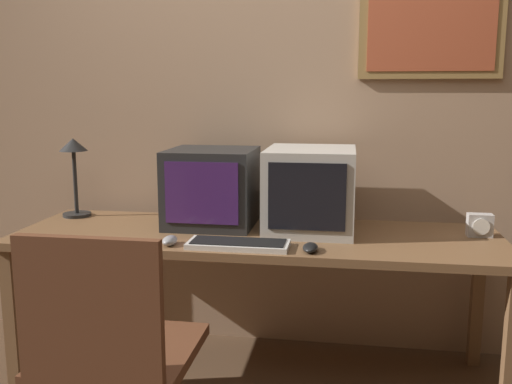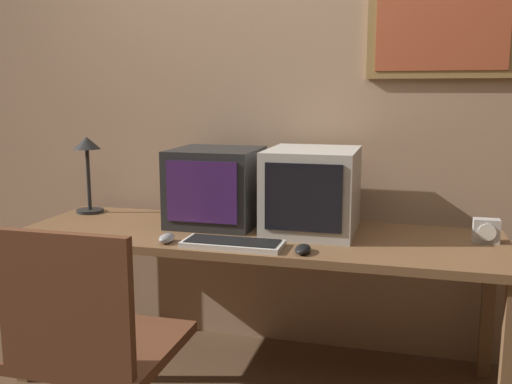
{
  "view_description": "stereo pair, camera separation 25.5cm",
  "coord_description": "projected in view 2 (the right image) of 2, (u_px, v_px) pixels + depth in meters",
  "views": [
    {
      "loc": [
        0.4,
        -1.77,
        1.34
      ],
      "look_at": [
        0.0,
        0.71,
        0.89
      ],
      "focal_mm": 40.0,
      "sensor_mm": 36.0,
      "label": 1
    },
    {
      "loc": [
        0.65,
        -1.72,
        1.34
      ],
      "look_at": [
        0.0,
        0.71,
        0.89
      ],
      "focal_mm": 40.0,
      "sensor_mm": 36.0,
      "label": 2
    }
  ],
  "objects": [
    {
      "name": "monitor_right",
      "position": [
        312.0,
        190.0,
        2.59
      ],
      "size": [
        0.4,
        0.47,
        0.38
      ],
      "color": "#B7B2A8",
      "rests_on": "desk"
    },
    {
      "name": "monitor_left",
      "position": [
        216.0,
        187.0,
        2.73
      ],
      "size": [
        0.4,
        0.41,
        0.36
      ],
      "color": "black",
      "rests_on": "desk"
    },
    {
      "name": "mouse_far_corner",
      "position": [
        167.0,
        238.0,
        2.41
      ],
      "size": [
        0.06,
        0.1,
        0.04
      ],
      "color": "gray",
      "rests_on": "desk"
    },
    {
      "name": "desk_lamp",
      "position": [
        87.0,
        159.0,
        2.97
      ],
      "size": [
        0.14,
        0.14,
        0.4
      ],
      "color": "black",
      "rests_on": "desk"
    },
    {
      "name": "wall_back",
      "position": [
        280.0,
        98.0,
        2.91
      ],
      "size": [
        8.0,
        0.08,
        2.6
      ],
      "color": "tan",
      "rests_on": "ground_plane"
    },
    {
      "name": "mouse_near_keyboard",
      "position": [
        303.0,
        249.0,
        2.26
      ],
      "size": [
        0.06,
        0.12,
        0.03
      ],
      "color": "black",
      "rests_on": "desk"
    },
    {
      "name": "desk",
      "position": [
        256.0,
        247.0,
        2.59
      ],
      "size": [
        2.18,
        0.7,
        0.7
      ],
      "color": "brown",
      "rests_on": "ground_plane"
    },
    {
      "name": "office_chair",
      "position": [
        98.0,
        371.0,
        1.94
      ],
      "size": [
        0.52,
        0.52,
        0.92
      ],
      "color": "black",
      "rests_on": "ground_plane"
    },
    {
      "name": "desk_clock",
      "position": [
        486.0,
        231.0,
        2.42
      ],
      "size": [
        0.11,
        0.06,
        0.1
      ],
      "color": "#B7B2AD",
      "rests_on": "desk"
    },
    {
      "name": "keyboard_main",
      "position": [
        233.0,
        244.0,
        2.36
      ],
      "size": [
        0.42,
        0.16,
        0.03
      ],
      "color": "beige",
      "rests_on": "desk"
    }
  ]
}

